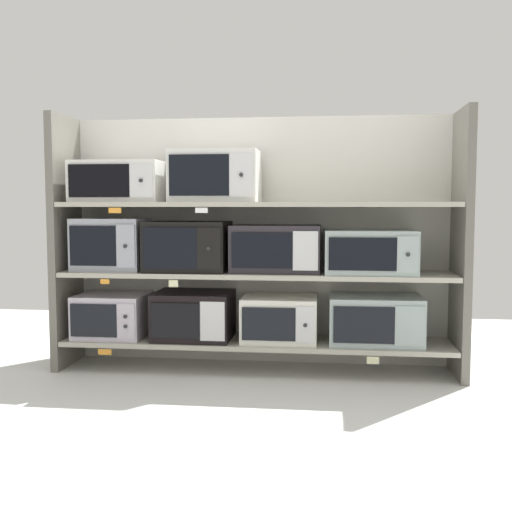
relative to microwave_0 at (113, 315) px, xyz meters
The scene contains 23 objects.
ground 1.43m from the microwave_0, 46.10° to the right, with size 6.48×6.00×0.02m, color silver.
back_panel 1.10m from the microwave_0, 14.38° to the left, with size 2.68×0.04×1.65m, color beige.
upright_left 0.58m from the microwave_0, behind, with size 0.05×0.44×1.65m, color #68645B.
upright_right 2.28m from the microwave_0, ahead, with size 0.05×0.44×1.65m, color #68645B.
shelf_0 0.97m from the microwave_0, ahead, with size 2.48×0.44×0.03m, color #ADA899.
microwave_0 is the anchor object (origin of this frame).
microwave_1 0.55m from the microwave_0, ahead, with size 0.50×0.41×0.31m.
microwave_2 1.11m from the microwave_0, ahead, with size 0.48×0.40×0.29m.
microwave_3 1.72m from the microwave_0, ahead, with size 0.57×0.40×0.30m.
price_tag_0 0.30m from the microwave_0, 83.37° to the right, with size 0.09×0.00×0.04m, color orange.
price_tag_1 1.71m from the microwave_0, ahead, with size 0.07×0.00×0.04m, color beige.
shelf_1 1.00m from the microwave_0, ahead, with size 2.48×0.44×0.03m, color #ADA899.
microwave_4 0.47m from the microwave_0, ahead, with size 0.45×0.37×0.34m.
microwave_5 0.69m from the microwave_0, ahead, with size 0.52×0.42×0.32m.
microwave_6 1.18m from the microwave_0, ahead, with size 0.56×0.37×0.30m.
microwave_7 1.73m from the microwave_0, ahead, with size 0.56×0.44×0.27m.
price_tag_2 0.34m from the microwave_0, 80.78° to the right, with size 0.06×0.00×0.03m, color orange.
price_tag_3 0.58m from the microwave_0, 25.08° to the right, with size 0.06×0.00×0.04m, color beige.
shelf_2 1.21m from the microwave_0, ahead, with size 2.48×0.44×0.03m, color #ADA899.
microwave_8 0.88m from the microwave_0, ahead, with size 0.58×0.38×0.26m.
microwave_9 1.15m from the microwave_0, ahead, with size 0.56×0.37×0.33m.
price_tag_4 0.74m from the microwave_0, 63.69° to the right, with size 0.08×0.00×0.03m, color orange.
price_tag_5 0.98m from the microwave_0, 18.75° to the right, with size 0.08×0.00×0.03m, color white.
Camera 1 is at (0.45, -3.85, 1.06)m, focal length 42.71 mm.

